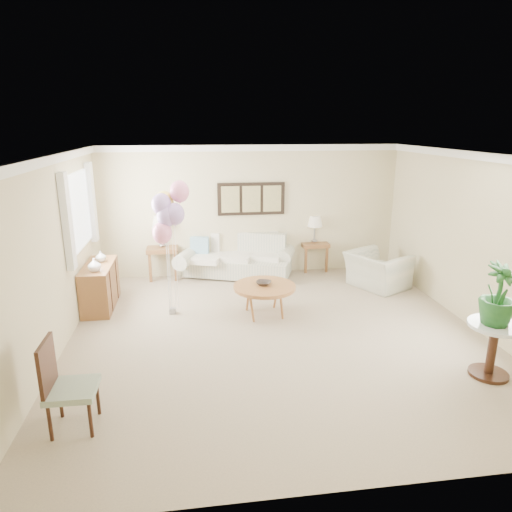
% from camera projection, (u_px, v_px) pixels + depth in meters
% --- Properties ---
extents(ground_plane, '(6.00, 6.00, 0.00)m').
position_uv_depth(ground_plane, '(278.00, 335.00, 6.70)').
color(ground_plane, tan).
extents(room_shell, '(6.04, 6.04, 2.60)m').
position_uv_depth(room_shell, '(270.00, 226.00, 6.32)').
color(room_shell, beige).
rests_on(room_shell, ground).
extents(wall_art_triptych, '(1.35, 0.06, 0.65)m').
position_uv_depth(wall_art_triptych, '(251.00, 199.00, 9.09)').
color(wall_art_triptych, black).
rests_on(wall_art_triptych, ground).
extents(sofa, '(2.59, 1.54, 0.86)m').
position_uv_depth(sofa, '(237.00, 259.00, 9.29)').
color(sofa, beige).
rests_on(sofa, ground).
extents(end_table_left, '(0.60, 0.55, 0.65)m').
position_uv_depth(end_table_left, '(163.00, 252.00, 9.05)').
color(end_table_left, brown).
rests_on(end_table_left, ground).
extents(end_table_right, '(0.56, 0.51, 0.61)m').
position_uv_depth(end_table_right, '(314.00, 246.00, 9.59)').
color(end_table_right, brown).
rests_on(end_table_right, ground).
extents(lamp_left, '(0.36, 0.36, 0.63)m').
position_uv_depth(lamp_left, '(161.00, 223.00, 8.89)').
color(lamp_left, gray).
rests_on(lamp_left, end_table_left).
extents(lamp_right, '(0.31, 0.31, 0.55)m').
position_uv_depth(lamp_right, '(315.00, 222.00, 9.44)').
color(lamp_right, gray).
rests_on(lamp_right, end_table_right).
extents(coffee_table, '(1.00, 1.00, 0.51)m').
position_uv_depth(coffee_table, '(264.00, 288.00, 7.30)').
color(coffee_table, '#A2613C').
rests_on(coffee_table, ground).
extents(decor_bowl, '(0.31, 0.31, 0.06)m').
position_uv_depth(decor_bowl, '(264.00, 283.00, 7.30)').
color(decor_bowl, '#332925').
rests_on(decor_bowl, coffee_table).
extents(armchair, '(1.26, 1.32, 0.66)m').
position_uv_depth(armchair, '(377.00, 270.00, 8.60)').
color(armchair, beige).
rests_on(armchair, ground).
extents(side_table, '(0.64, 0.64, 0.69)m').
position_uv_depth(side_table, '(494.00, 337.00, 5.49)').
color(side_table, silver).
rests_on(side_table, ground).
extents(potted_plant, '(0.55, 0.55, 0.75)m').
position_uv_depth(potted_plant, '(499.00, 294.00, 5.33)').
color(potted_plant, '#184C1F').
rests_on(potted_plant, side_table).
extents(accent_chair, '(0.48, 0.48, 0.97)m').
position_uv_depth(accent_chair, '(64.00, 383.00, 4.53)').
color(accent_chair, gray).
rests_on(accent_chair, ground).
extents(credenza, '(0.46, 1.20, 0.74)m').
position_uv_depth(credenza, '(100.00, 286.00, 7.66)').
color(credenza, brown).
rests_on(credenza, ground).
extents(vase_white, '(0.24, 0.24, 0.21)m').
position_uv_depth(vase_white, '(94.00, 265.00, 7.20)').
color(vase_white, white).
rests_on(vase_white, credenza).
extents(vase_sage, '(0.22, 0.22, 0.18)m').
position_uv_depth(vase_sage, '(101.00, 256.00, 7.71)').
color(vase_sage, '#B0B2AE').
rests_on(vase_sage, credenza).
extents(balloon_cluster, '(0.58, 0.54, 2.16)m').
position_uv_depth(balloon_cluster, '(168.00, 211.00, 6.98)').
color(balloon_cluster, gray).
rests_on(balloon_cluster, ground).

